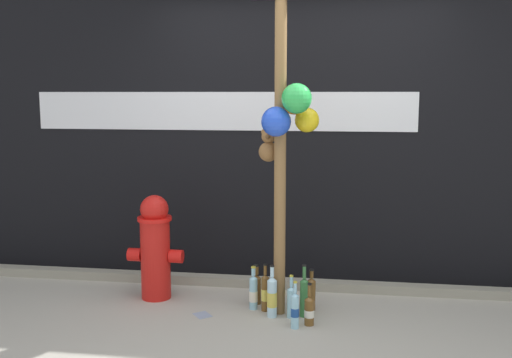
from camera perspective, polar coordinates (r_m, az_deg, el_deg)
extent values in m
plane|color=#ADA899|center=(4.16, 2.70, -15.50)|extent=(14.00, 14.00, 0.00)
cube|color=black|center=(5.31, 4.51, 8.99)|extent=(10.00, 0.20, 3.49)
cube|color=silver|center=(5.31, -3.46, 6.55)|extent=(3.44, 0.01, 0.34)
cube|color=gray|center=(5.20, 4.00, -10.09)|extent=(8.00, 0.12, 0.08)
cylinder|color=olive|center=(4.38, 2.35, 3.46)|extent=(0.09, 0.09, 2.62)
sphere|color=green|center=(4.23, 3.94, 7.76)|extent=(0.22, 0.22, 0.22)
sphere|color=yellow|center=(4.43, 4.95, 5.69)|extent=(0.18, 0.18, 0.18)
sphere|color=blue|center=(4.27, 1.95, 5.56)|extent=(0.22, 0.22, 0.22)
sphere|color=orange|center=(4.51, 3.74, 7.60)|extent=(0.22, 0.22, 0.22)
sphere|color=brown|center=(4.49, 1.23, 2.65)|extent=(0.15, 0.15, 0.15)
sphere|color=brown|center=(4.48, 1.23, 4.14)|extent=(0.11, 0.11, 0.11)
sphere|color=brown|center=(4.48, 0.78, 4.57)|extent=(0.04, 0.04, 0.04)
sphere|color=brown|center=(4.47, 1.69, 4.56)|extent=(0.04, 0.04, 0.04)
sphere|color=brown|center=(4.43, 1.15, 4.10)|extent=(0.04, 0.04, 0.04)
cylinder|color=red|center=(4.96, -9.67, -7.65)|extent=(0.24, 0.24, 0.65)
cylinder|color=red|center=(4.88, -9.76, -3.79)|extent=(0.28, 0.28, 0.03)
sphere|color=red|center=(4.86, -9.79, -2.89)|extent=(0.23, 0.23, 0.23)
cylinder|color=red|center=(5.01, -11.60, -7.16)|extent=(0.11, 0.11, 0.11)
cylinder|color=red|center=(4.90, -7.71, -7.41)|extent=(0.11, 0.11, 0.11)
cylinder|color=#93CCE0|center=(4.55, 3.42, -11.91)|extent=(0.06, 0.06, 0.22)
cone|color=#93CCE0|center=(4.51, 3.43, -10.47)|extent=(0.06, 0.06, 0.03)
cylinder|color=#93CCE0|center=(4.49, 3.44, -9.86)|extent=(0.03, 0.03, 0.08)
cylinder|color=gold|center=(4.48, 3.44, -9.33)|extent=(0.03, 0.03, 0.01)
cylinder|color=brown|center=(4.67, 0.89, -11.06)|extent=(0.06, 0.06, 0.27)
cone|color=brown|center=(4.62, 0.89, -9.36)|extent=(0.06, 0.06, 0.02)
cylinder|color=brown|center=(4.60, 0.90, -8.78)|extent=(0.02, 0.02, 0.07)
cylinder|color=#D8C64C|center=(4.67, 0.89, -11.11)|extent=(0.06, 0.06, 0.09)
cylinder|color=black|center=(4.59, 0.90, -8.27)|extent=(0.03, 0.03, 0.01)
cylinder|color=brown|center=(4.43, 5.16, -12.70)|extent=(0.07, 0.07, 0.19)
cone|color=brown|center=(4.39, 5.18, -11.37)|extent=(0.07, 0.07, 0.03)
cylinder|color=brown|center=(4.37, 5.19, -10.68)|extent=(0.03, 0.03, 0.08)
cylinder|color=silver|center=(4.43, 5.16, -12.79)|extent=(0.07, 0.07, 0.05)
cylinder|color=black|center=(4.36, 5.20, -10.07)|extent=(0.03, 0.03, 0.01)
cylinder|color=brown|center=(4.70, 5.36, -11.14)|extent=(0.07, 0.07, 0.23)
cone|color=brown|center=(4.66, 5.38, -9.64)|extent=(0.07, 0.07, 0.03)
cylinder|color=brown|center=(4.65, 5.39, -9.15)|extent=(0.03, 0.03, 0.06)
cylinder|color=black|center=(4.64, 5.39, -8.74)|extent=(0.03, 0.03, 0.01)
cylinder|color=#93CCE0|center=(4.81, 2.42, -11.00)|extent=(0.07, 0.07, 0.18)
cone|color=#93CCE0|center=(4.78, 2.43, -9.82)|extent=(0.07, 0.07, 0.03)
cylinder|color=#93CCE0|center=(4.76, 2.44, -9.32)|extent=(0.03, 0.03, 0.06)
cylinder|color=#D8C64C|center=(4.81, 2.42, -10.93)|extent=(0.07, 0.07, 0.05)
cylinder|color=black|center=(4.75, 2.44, -8.90)|extent=(0.04, 0.04, 0.01)
cylinder|color=brown|center=(4.82, 0.02, -10.74)|extent=(0.08, 0.08, 0.21)
cone|color=brown|center=(4.78, 0.02, -9.37)|extent=(0.08, 0.08, 0.03)
cylinder|color=brown|center=(4.77, 0.02, -8.81)|extent=(0.04, 0.04, 0.07)
cylinder|color=black|center=(4.76, 0.02, -8.36)|extent=(0.04, 0.04, 0.01)
cylinder|color=#337038|center=(4.57, 4.66, -11.46)|extent=(0.06, 0.06, 0.27)
cone|color=#337038|center=(4.52, 4.68, -9.68)|extent=(0.06, 0.06, 0.02)
cylinder|color=#337038|center=(4.50, 4.69, -8.96)|extent=(0.03, 0.03, 0.09)
cylinder|color=black|center=(4.49, 4.70, -8.31)|extent=(0.03, 0.03, 0.01)
cylinder|color=#93CCE0|center=(4.36, 3.78, -12.69)|extent=(0.06, 0.06, 0.24)
cone|color=#93CCE0|center=(4.31, 3.80, -11.05)|extent=(0.06, 0.06, 0.02)
cylinder|color=#93CCE0|center=(4.29, 3.80, -10.45)|extent=(0.02, 0.02, 0.07)
cylinder|color=#1E478C|center=(4.36, 3.78, -12.71)|extent=(0.06, 0.06, 0.06)
cylinder|color=gold|center=(4.28, 3.81, -9.90)|extent=(0.03, 0.03, 0.01)
cylinder|color=#B2DBEA|center=(4.55, 1.56, -11.47)|extent=(0.07, 0.07, 0.28)
cone|color=#B2DBEA|center=(4.50, 1.56, -9.60)|extent=(0.07, 0.07, 0.03)
cylinder|color=#B2DBEA|center=(4.48, 1.57, -8.94)|extent=(0.03, 0.03, 0.08)
cylinder|color=#D8C64C|center=(4.55, 1.56, -11.53)|extent=(0.08, 0.08, 0.11)
cylinder|color=black|center=(4.47, 1.57, -8.38)|extent=(0.03, 0.03, 0.01)
cylinder|color=#93CCE0|center=(4.71, -0.25, -11.02)|extent=(0.06, 0.06, 0.25)
cone|color=#93CCE0|center=(4.66, -0.25, -9.44)|extent=(0.06, 0.06, 0.03)
cylinder|color=#93CCE0|center=(4.65, -0.25, -8.94)|extent=(0.03, 0.03, 0.06)
cylinder|color=silver|center=(4.71, -0.25, -11.25)|extent=(0.07, 0.07, 0.09)
cylinder|color=gold|center=(4.64, -0.25, -8.51)|extent=(0.04, 0.04, 0.01)
cube|color=#8C99B2|center=(4.64, -5.19, -12.93)|extent=(0.17, 0.17, 0.01)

